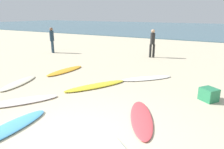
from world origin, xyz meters
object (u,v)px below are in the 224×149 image
(surfboard_0, at_px, (141,118))
(surfboard_4, at_px, (147,78))
(beachgoer_near, at_px, (152,42))
(surfboard_7, at_px, (19,83))
(surfboard_2, at_px, (96,86))
(surfboard_3, at_px, (20,101))
(surfboard_5, at_px, (65,71))
(beach_cooler, at_px, (209,94))
(beachgoer_mid, at_px, (52,39))
(surfboard_6, at_px, (7,129))

(surfboard_0, relative_size, surfboard_4, 0.94)
(surfboard_4, xyz_separation_m, beachgoer_near, (-1.26, 4.35, 0.92))
(surfboard_7, bearing_deg, surfboard_0, 162.34)
(surfboard_2, height_order, surfboard_3, surfboard_2)
(surfboard_0, height_order, surfboard_3, surfboard_3)
(surfboard_5, bearing_deg, surfboard_2, -19.90)
(beach_cooler, bearing_deg, surfboard_0, -122.89)
(surfboard_2, height_order, surfboard_4, surfboard_2)
(beachgoer_mid, distance_m, beach_cooler, 10.87)
(surfboard_0, height_order, surfboard_4, same)
(surfboard_5, relative_size, beach_cooler, 4.58)
(surfboard_3, bearing_deg, surfboard_6, -10.75)
(surfboard_2, bearing_deg, surfboard_0, -1.72)
(surfboard_7, relative_size, beach_cooler, 4.11)
(surfboard_4, height_order, beachgoer_near, beachgoer_near)
(surfboard_2, bearing_deg, surfboard_4, 84.04)
(surfboard_5, distance_m, surfboard_6, 5.09)
(surfboard_7, distance_m, beachgoer_near, 7.94)
(surfboard_3, height_order, surfboard_4, surfboard_3)
(surfboard_6, distance_m, beachgoer_mid, 10.10)
(beachgoer_near, bearing_deg, surfboard_5, -137.71)
(surfboard_2, xyz_separation_m, surfboard_7, (-2.80, -1.17, -0.00))
(surfboard_0, xyz_separation_m, beachgoer_near, (-2.31, 7.64, 0.92))
(surfboard_0, distance_m, surfboard_4, 3.46)
(surfboard_3, height_order, surfboard_7, surfboard_3)
(beach_cooler, bearing_deg, surfboard_3, -149.14)
(surfboard_4, xyz_separation_m, surfboard_7, (-4.12, -3.00, 0.00))
(surfboard_4, bearing_deg, surfboard_7, -98.76)
(surfboard_6, height_order, beach_cooler, beach_cooler)
(beachgoer_near, xyz_separation_m, beach_cooler, (3.70, -5.49, -0.75))
(surfboard_3, bearing_deg, surfboard_4, 94.59)
(surfboard_4, relative_size, surfboard_7, 1.14)
(surfboard_6, bearing_deg, beachgoer_mid, -51.67)
(surfboard_4, bearing_deg, surfboard_0, -27.09)
(surfboard_6, xyz_separation_m, beach_cooler, (3.90, 4.17, 0.16))
(surfboard_5, distance_m, beach_cooler, 6.20)
(surfboard_2, distance_m, surfboard_7, 3.03)
(surfboard_0, distance_m, surfboard_5, 5.42)
(surfboard_5, relative_size, surfboard_6, 0.98)
(surfboard_6, distance_m, beachgoer_near, 9.71)
(surfboard_7, height_order, beach_cooler, beach_cooler)
(surfboard_0, distance_m, surfboard_6, 3.23)
(surfboard_5, height_order, beachgoer_mid, beachgoer_mid)
(surfboard_0, bearing_deg, beachgoer_near, -98.82)
(surfboard_3, bearing_deg, surfboard_0, 49.50)
(surfboard_2, xyz_separation_m, surfboard_4, (1.32, 1.83, -0.01))
(surfboard_3, distance_m, beachgoer_near, 8.63)
(surfboard_2, height_order, surfboard_6, surfboard_6)
(surfboard_4, distance_m, beachgoer_near, 4.62)
(surfboard_7, distance_m, beach_cooler, 6.82)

